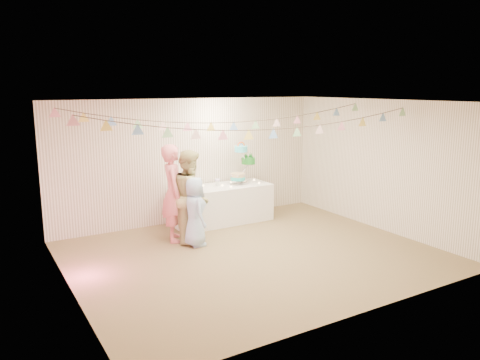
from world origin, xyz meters
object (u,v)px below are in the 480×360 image
table (222,204)px  person_adult_b (191,196)px  cake_stand (243,165)px  person_adult_a (173,193)px  person_child (195,212)px

table → person_adult_b: 1.40m
table → cake_stand: 0.95m
table → person_adult_a: bearing=-156.2°
person_adult_a → person_adult_b: 0.33m
person_adult_b → cake_stand: bearing=-40.1°
table → person_adult_a: person_adult_a is taller
person_adult_a → person_adult_b: size_ratio=1.06×
table → person_child: person_child is taller
cake_stand → person_adult_a: bearing=-161.3°
cake_stand → person_child: 2.08m
table → person_child: bearing=-136.7°
person_adult_a → person_child: bearing=-138.9°
person_adult_b → person_child: size_ratio=1.36×
cake_stand → person_adult_a: person_adult_a is taller
person_adult_a → person_child: size_ratio=1.44×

